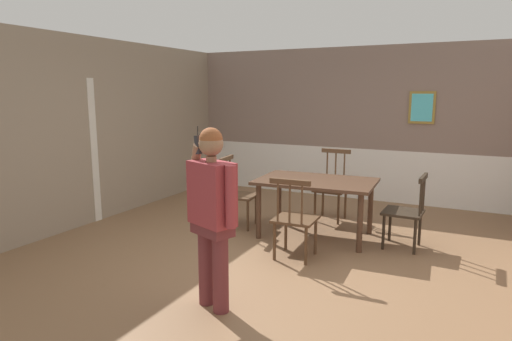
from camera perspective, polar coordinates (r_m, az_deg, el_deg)
The scene contains 9 objects.
ground_plane at distance 5.26m, azimuth 3.27°, elevation -11.07°, with size 7.26×7.26×0.00m, color #846042.
room_back_partition at distance 8.07m, azimuth 12.74°, elevation 5.55°, with size 6.20×0.17×2.68m.
room_left_partition at distance 6.78m, azimuth -21.55°, elevation 4.67°, with size 0.13×6.60×2.68m.
dining_table at distance 5.84m, azimuth 7.77°, elevation -2.12°, with size 1.56×1.05×0.77m.
chair_near_window at distance 6.70m, azimuth 9.78°, elevation -2.13°, with size 0.46×0.46×1.05m.
chair_by_doorway at distance 5.69m, azimuth 18.89°, elevation -5.03°, with size 0.47×0.47×0.93m.
chair_at_table_head at distance 5.07m, azimuth 5.02°, elevation -6.19°, with size 0.49×0.49×0.96m.
chair_opposite_corner at distance 6.27m, azimuth -2.42°, elevation -2.99°, with size 0.51×0.51×1.00m.
person_figure at distance 3.81m, azimuth -5.65°, elevation -4.84°, with size 0.55×0.36×1.61m.
Camera 1 is at (1.92, -4.51, 1.90)m, focal length 30.86 mm.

